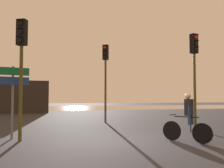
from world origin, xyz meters
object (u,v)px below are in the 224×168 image
traffic_light_near_right (194,63)px  traffic_light_center (105,68)px  traffic_light_near_left (21,56)px  cyclist (188,117)px  direction_sign_post (13,88)px

traffic_light_near_right → traffic_light_center: size_ratio=0.95×
traffic_light_near_left → traffic_light_near_right: bearing=-147.4°
traffic_light_near_left → traffic_light_near_right: traffic_light_near_right is taller
traffic_light_center → traffic_light_near_right: bearing=160.1°
traffic_light_near_right → cyclist: size_ratio=2.72×
traffic_light_center → cyclist: 7.57m
traffic_light_near_right → traffic_light_center: 5.43m
direction_sign_post → traffic_light_near_left: bearing=106.9°
traffic_light_center → cyclist: traffic_light_center is taller
cyclist → traffic_light_near_right: bearing=17.3°
traffic_light_near_left → traffic_light_center: 6.92m
traffic_light_near_right → direction_sign_post: bearing=-9.7°
direction_sign_post → cyclist: size_ratio=1.60×
direction_sign_post → traffic_light_center: bearing=-146.6°
traffic_light_near_right → direction_sign_post: size_ratio=1.69×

